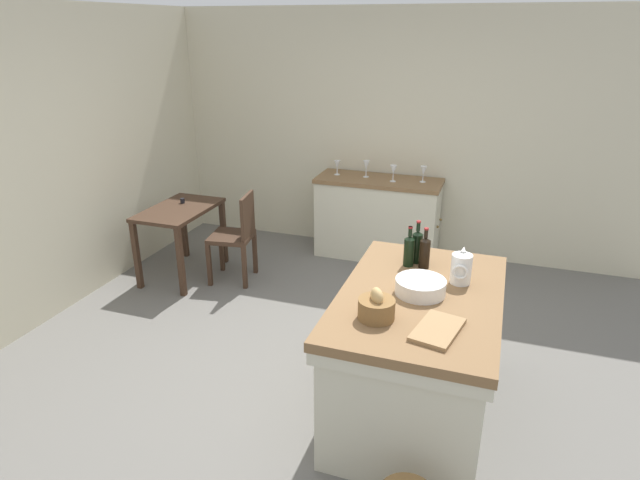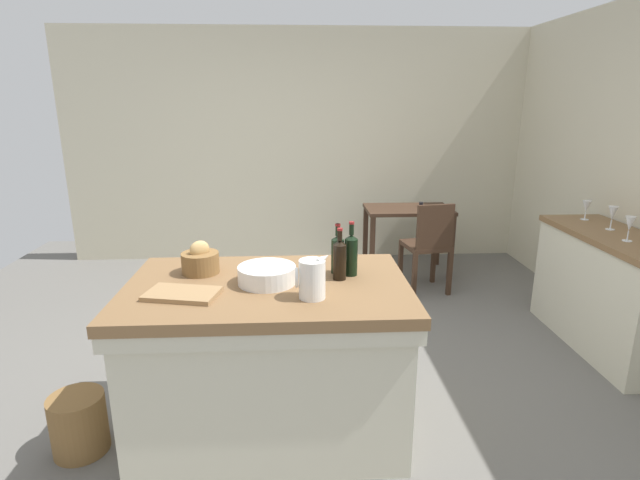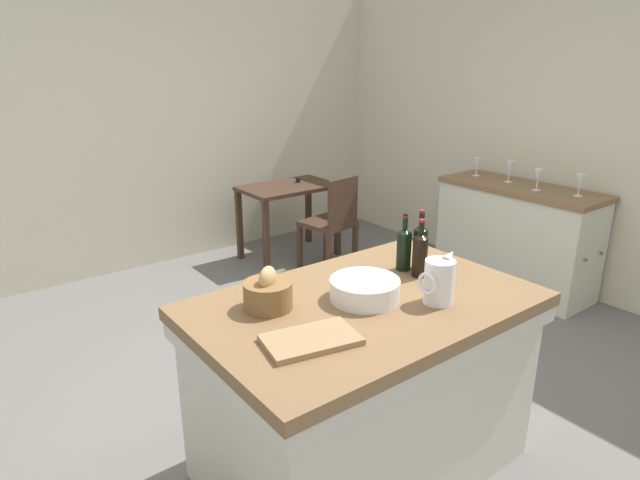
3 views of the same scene
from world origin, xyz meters
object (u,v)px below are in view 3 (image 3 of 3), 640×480
Objects in this scene: pitcher at (439,281)px; wine_bottle_amber at (404,248)px; writing_desk at (289,197)px; wooden_chair at (332,221)px; side_cabinet at (516,236)px; wine_glass_right at (477,164)px; wash_bowl at (365,289)px; wine_bottle_dark at (420,245)px; wine_glass_middle at (510,168)px; island_table at (363,380)px; cutting_board at (311,340)px; wine_glass_far_left at (580,181)px; wine_bottle_green at (420,253)px; wine_glass_left at (539,176)px; bread_basket at (268,293)px.

wine_bottle_amber is at bearing 66.42° from pitcher.
wooden_chair reaches higher than writing_desk.
wine_glass_right is (0.02, 0.47, 0.55)m from side_cabinet.
writing_desk is 2.93× the size of wash_bowl.
side_cabinet is at bearing 20.08° from wine_bottle_dark.
pitcher is at bearing -152.10° from wine_glass_middle.
island_table reaches higher than writing_desk.
side_cabinet is at bearing 19.17° from cutting_board.
island_table is 0.71m from wine_bottle_dark.
wine_bottle_amber is at bearing -173.49° from wine_glass_far_left.
wine_glass_right reaches higher than island_table.
writing_desk is at bearing 69.22° from wine_bottle_green.
writing_desk is 5.34× the size of wine_glass_far_left.
wine_glass_middle is at bearing 23.44° from wine_bottle_dark.
wine_glass_left is (2.44, 0.69, 0.53)m from island_table.
wine_bottle_amber reaches higher than wooden_chair.
wine_bottle_dark reaches higher than pitcher.
wine_glass_far_left is at bearing -74.44° from wine_glass_left.
wine_bottle_amber is 0.11m from wine_bottle_green.
wine_glass_far_left is 1.07× the size of wine_glass_right.
pitcher reaches higher than wooden_chair.
wine_bottle_amber is at bearing -111.63° from writing_desk.
wine_glass_middle reaches higher than island_table.
wine_bottle_amber reaches higher than pitcher.
wine_glass_right is at bearing -32.64° from wooden_chair.
pitcher is 2.59m from wine_glass_middle.
pitcher reaches higher than wine_glass_left.
wash_bowl is 0.44m from cutting_board.
pitcher is 0.30m from wine_bottle_green.
pitcher is at bearing -165.26° from wine_glass_far_left.
wine_bottle_amber is 2.13m from wine_glass_left.
wine_bottle_dark is at bearing -30.03° from wine_bottle_amber.
cutting_board is 2.98m from wine_glass_left.
pitcher is at bearing -125.59° from wine_bottle_dark.
wine_glass_left is at bearing 10.04° from bread_basket.
writing_desk is 5.18× the size of wine_glass_left.
bread_basket is (-0.38, 0.19, 0.48)m from island_table.
wine_glass_left is (2.21, 0.90, 0.02)m from pitcher.
pitcher is 0.77× the size of wash_bowl.
wine_bottle_green is at bearing -117.89° from wooden_chair.
island_table is 4.88× the size of wash_bowl.
wine_glass_middle is at bearing -42.99° from wooden_chair.
wash_bowl reaches higher than side_cabinet.
pitcher is at bearing -43.09° from wash_bowl.
wooden_chair is at bearing 147.36° from wine_glass_right.
side_cabinet is at bearing 25.16° from pitcher.
bread_basket is at bearing 153.67° from island_table.
wash_bowl reaches higher than island_table.
cutting_board is at bearing 175.21° from pitcher.
island_table is 5.26× the size of wine_bottle_green.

